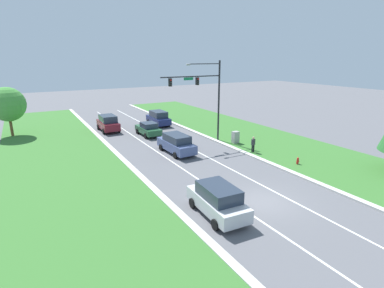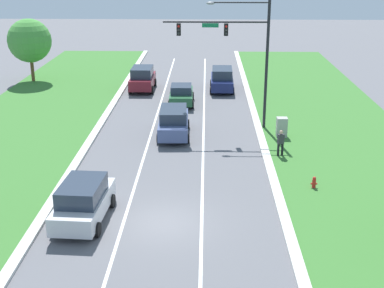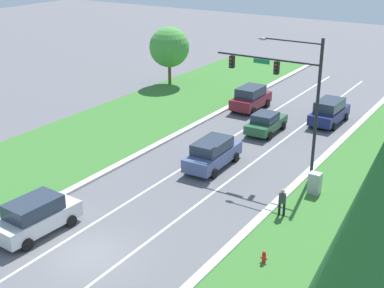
{
  "view_description": "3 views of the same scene",
  "coord_description": "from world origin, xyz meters",
  "px_view_note": "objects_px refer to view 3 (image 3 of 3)",
  "views": [
    {
      "loc": [
        -13.09,
        -13.41,
        9.29
      ],
      "look_at": [
        0.72,
        10.92,
        1.17
      ],
      "focal_mm": 28.0,
      "sensor_mm": 36.0,
      "label": 1
    },
    {
      "loc": [
        1.94,
        -21.87,
        11.69
      ],
      "look_at": [
        1.14,
        7.97,
        1.0
      ],
      "focal_mm": 50.0,
      "sensor_mm": 36.0,
      "label": 2
    },
    {
      "loc": [
        16.4,
        -16.12,
        14.65
      ],
      "look_at": [
        -1.82,
        12.38,
        1.32
      ],
      "focal_mm": 50.0,
      "sensor_mm": 36.0,
      "label": 3
    }
  ],
  "objects_px": {
    "traffic_signal_mast": "(289,85)",
    "conifer_near_right_tree": "(369,260)",
    "burgundy_suv": "(251,98)",
    "slate_blue_suv": "(213,153)",
    "fire_hydrant": "(264,258)",
    "pedestrian": "(282,201)",
    "forest_sedan": "(266,123)",
    "utility_cabinet": "(315,184)",
    "oak_near_left_tree": "(169,47)",
    "navy_suv": "(329,112)",
    "silver_suv": "(36,216)"
  },
  "relations": [
    {
      "from": "burgundy_suv",
      "to": "pedestrian",
      "type": "relative_size",
      "value": 2.73
    },
    {
      "from": "slate_blue_suv",
      "to": "burgundy_suv",
      "type": "relative_size",
      "value": 1.11
    },
    {
      "from": "pedestrian",
      "to": "navy_suv",
      "type": "bearing_deg",
      "value": -93.06
    },
    {
      "from": "forest_sedan",
      "to": "traffic_signal_mast",
      "type": "bearing_deg",
      "value": -56.61
    },
    {
      "from": "forest_sedan",
      "to": "conifer_near_right_tree",
      "type": "xyz_separation_m",
      "value": [
        13.67,
        -22.6,
        4.95
      ]
    },
    {
      "from": "traffic_signal_mast",
      "to": "fire_hydrant",
      "type": "distance_m",
      "value": 12.22
    },
    {
      "from": "navy_suv",
      "to": "burgundy_suv",
      "type": "distance_m",
      "value": 7.15
    },
    {
      "from": "slate_blue_suv",
      "to": "pedestrian",
      "type": "xyz_separation_m",
      "value": [
        6.7,
        -3.82,
        -0.05
      ]
    },
    {
      "from": "forest_sedan",
      "to": "oak_near_left_tree",
      "type": "bearing_deg",
      "value": 150.89
    },
    {
      "from": "burgundy_suv",
      "to": "fire_hydrant",
      "type": "relative_size",
      "value": 6.59
    },
    {
      "from": "silver_suv",
      "to": "conifer_near_right_tree",
      "type": "xyz_separation_m",
      "value": [
        17.23,
        -2.28,
        4.79
      ]
    },
    {
      "from": "navy_suv",
      "to": "utility_cabinet",
      "type": "relative_size",
      "value": 3.51
    },
    {
      "from": "silver_suv",
      "to": "fire_hydrant",
      "type": "distance_m",
      "value": 11.92
    },
    {
      "from": "silver_suv",
      "to": "conifer_near_right_tree",
      "type": "bearing_deg",
      "value": -4.28
    },
    {
      "from": "traffic_signal_mast",
      "to": "burgundy_suv",
      "type": "bearing_deg",
      "value": 126.13
    },
    {
      "from": "traffic_signal_mast",
      "to": "fire_hydrant",
      "type": "height_order",
      "value": "traffic_signal_mast"
    },
    {
      "from": "slate_blue_suv",
      "to": "conifer_near_right_tree",
      "type": "xyz_separation_m",
      "value": [
        13.82,
        -14.61,
        4.79
      ]
    },
    {
      "from": "fire_hydrant",
      "to": "oak_near_left_tree",
      "type": "relative_size",
      "value": 0.12
    },
    {
      "from": "traffic_signal_mast",
      "to": "forest_sedan",
      "type": "height_order",
      "value": "traffic_signal_mast"
    },
    {
      "from": "forest_sedan",
      "to": "oak_near_left_tree",
      "type": "relative_size",
      "value": 0.74
    },
    {
      "from": "silver_suv",
      "to": "oak_near_left_tree",
      "type": "bearing_deg",
      "value": 114.76
    },
    {
      "from": "traffic_signal_mast",
      "to": "utility_cabinet",
      "type": "xyz_separation_m",
      "value": [
        2.85,
        -2.02,
        -5.2
      ]
    },
    {
      "from": "slate_blue_suv",
      "to": "fire_hydrant",
      "type": "relative_size",
      "value": 7.3
    },
    {
      "from": "pedestrian",
      "to": "conifer_near_right_tree",
      "type": "relative_size",
      "value": 0.18
    },
    {
      "from": "traffic_signal_mast",
      "to": "slate_blue_suv",
      "type": "xyz_separation_m",
      "value": [
        -4.4,
        -1.8,
        -4.9
      ]
    },
    {
      "from": "fire_hydrant",
      "to": "conifer_near_right_tree",
      "type": "distance_m",
      "value": 10.11
    },
    {
      "from": "traffic_signal_mast",
      "to": "burgundy_suv",
      "type": "xyz_separation_m",
      "value": [
        -7.95,
        10.9,
        -4.82
      ]
    },
    {
      "from": "utility_cabinet",
      "to": "conifer_near_right_tree",
      "type": "xyz_separation_m",
      "value": [
        6.58,
        -14.39,
        5.09
      ]
    },
    {
      "from": "forest_sedan",
      "to": "slate_blue_suv",
      "type": "distance_m",
      "value": 7.99
    },
    {
      "from": "forest_sedan",
      "to": "burgundy_suv",
      "type": "xyz_separation_m",
      "value": [
        -3.71,
        4.71,
        0.25
      ]
    },
    {
      "from": "conifer_near_right_tree",
      "to": "oak_near_left_tree",
      "type": "xyz_separation_m",
      "value": [
        -28.3,
        30.39,
        -1.86
      ]
    },
    {
      "from": "silver_suv",
      "to": "oak_near_left_tree",
      "type": "height_order",
      "value": "oak_near_left_tree"
    },
    {
      "from": "silver_suv",
      "to": "navy_suv",
      "type": "bearing_deg",
      "value": 77.72
    },
    {
      "from": "utility_cabinet",
      "to": "navy_suv",
      "type": "bearing_deg",
      "value": 105.63
    },
    {
      "from": "oak_near_left_tree",
      "to": "silver_suv",
      "type": "bearing_deg",
      "value": -68.51
    },
    {
      "from": "traffic_signal_mast",
      "to": "fire_hydrant",
      "type": "bearing_deg",
      "value": -71.44
    },
    {
      "from": "pedestrian",
      "to": "slate_blue_suv",
      "type": "bearing_deg",
      "value": -43.33
    },
    {
      "from": "pedestrian",
      "to": "fire_hydrant",
      "type": "distance_m",
      "value": 4.88
    },
    {
      "from": "pedestrian",
      "to": "traffic_signal_mast",
      "type": "bearing_deg",
      "value": -81.37
    },
    {
      "from": "utility_cabinet",
      "to": "fire_hydrant",
      "type": "height_order",
      "value": "utility_cabinet"
    },
    {
      "from": "navy_suv",
      "to": "conifer_near_right_tree",
      "type": "xyz_separation_m",
      "value": [
        10.23,
        -27.45,
        4.76
      ]
    },
    {
      "from": "burgundy_suv",
      "to": "oak_near_left_tree",
      "type": "xyz_separation_m",
      "value": [
        -10.92,
        3.09,
        2.84
      ]
    },
    {
      "from": "forest_sedan",
      "to": "slate_blue_suv",
      "type": "xyz_separation_m",
      "value": [
        -0.16,
        -7.99,
        0.16
      ]
    },
    {
      "from": "navy_suv",
      "to": "burgundy_suv",
      "type": "height_order",
      "value": "burgundy_suv"
    },
    {
      "from": "traffic_signal_mast",
      "to": "pedestrian",
      "type": "relative_size",
      "value": 5.32
    },
    {
      "from": "utility_cabinet",
      "to": "conifer_near_right_tree",
      "type": "bearing_deg",
      "value": -65.44
    },
    {
      "from": "traffic_signal_mast",
      "to": "conifer_near_right_tree",
      "type": "relative_size",
      "value": 0.93
    },
    {
      "from": "forest_sedan",
      "to": "slate_blue_suv",
      "type": "height_order",
      "value": "slate_blue_suv"
    },
    {
      "from": "navy_suv",
      "to": "pedestrian",
      "type": "distance_m",
      "value": 16.95
    },
    {
      "from": "silver_suv",
      "to": "pedestrian",
      "type": "relative_size",
      "value": 2.81
    }
  ]
}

